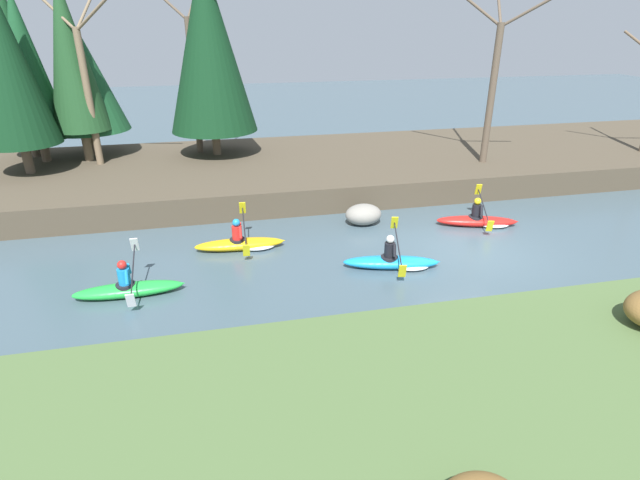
{
  "coord_description": "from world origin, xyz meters",
  "views": [
    {
      "loc": [
        -7.49,
        -12.41,
        6.49
      ],
      "look_at": [
        -4.56,
        0.64,
        0.55
      ],
      "focal_mm": 28.0,
      "sensor_mm": 36.0,
      "label": 1
    }
  ],
  "objects_px": {
    "kayaker_lead": "(480,220)",
    "boulder_midstream": "(363,214)",
    "kayaker_far_back": "(129,288)",
    "kayaker_middle": "(395,261)",
    "kayaker_trailing": "(243,243)"
  },
  "relations": [
    {
      "from": "kayaker_lead",
      "to": "kayaker_middle",
      "type": "relative_size",
      "value": 0.99
    },
    {
      "from": "kayaker_lead",
      "to": "kayaker_trailing",
      "type": "height_order",
      "value": "same"
    },
    {
      "from": "kayaker_trailing",
      "to": "kayaker_far_back",
      "type": "relative_size",
      "value": 1.0
    },
    {
      "from": "kayaker_far_back",
      "to": "boulder_midstream",
      "type": "relative_size",
      "value": 2.22
    },
    {
      "from": "kayaker_trailing",
      "to": "boulder_midstream",
      "type": "bearing_deg",
      "value": 17.77
    },
    {
      "from": "kayaker_trailing",
      "to": "kayaker_far_back",
      "type": "distance_m",
      "value": 3.78
    },
    {
      "from": "kayaker_lead",
      "to": "boulder_midstream",
      "type": "relative_size",
      "value": 2.21
    },
    {
      "from": "kayaker_trailing",
      "to": "kayaker_middle",
      "type": "bearing_deg",
      "value": -26.04
    },
    {
      "from": "kayaker_middle",
      "to": "kayaker_lead",
      "type": "bearing_deg",
      "value": 43.57
    },
    {
      "from": "kayaker_trailing",
      "to": "boulder_midstream",
      "type": "height_order",
      "value": "kayaker_trailing"
    },
    {
      "from": "kayaker_lead",
      "to": "kayaker_middle",
      "type": "bearing_deg",
      "value": -133.68
    },
    {
      "from": "kayaker_lead",
      "to": "boulder_midstream",
      "type": "bearing_deg",
      "value": -179.37
    },
    {
      "from": "kayaker_far_back",
      "to": "boulder_midstream",
      "type": "height_order",
      "value": "kayaker_far_back"
    },
    {
      "from": "kayaker_middle",
      "to": "boulder_midstream",
      "type": "bearing_deg",
      "value": 101.21
    },
    {
      "from": "kayaker_lead",
      "to": "kayaker_far_back",
      "type": "xyz_separation_m",
      "value": [
        -11.12,
        -2.33,
        0.02
      ]
    }
  ]
}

